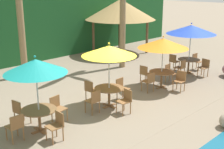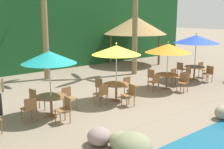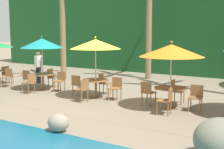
{
  "view_description": "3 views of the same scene",
  "coord_description": "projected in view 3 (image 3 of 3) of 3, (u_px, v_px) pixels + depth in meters",
  "views": [
    {
      "loc": [
        -7.5,
        -7.7,
        4.52
      ],
      "look_at": [
        0.7,
        0.51,
        1.0
      ],
      "focal_mm": 49.25,
      "sensor_mm": 36.0,
      "label": 1
    },
    {
      "loc": [
        -7.33,
        -8.61,
        3.54
      ],
      "look_at": [
        -0.24,
        -0.05,
        1.18
      ],
      "focal_mm": 45.03,
      "sensor_mm": 36.0,
      "label": 2
    },
    {
      "loc": [
        6.76,
        -9.87,
        2.63
      ],
      "look_at": [
        0.68,
        0.18,
        0.97
      ],
      "focal_mm": 48.72,
      "sensor_mm": 36.0,
      "label": 3
    }
  ],
  "objects": [
    {
      "name": "dining_table_orange",
      "position": [
        170.0,
        91.0,
        10.4
      ],
      "size": [
        1.1,
        1.1,
        0.74
      ],
      "color": "brown",
      "rests_on": "ground"
    },
    {
      "name": "chair_orange_right",
      "position": [
        167.0,
        99.0,
        9.61
      ],
      "size": [
        0.48,
        0.47,
        0.87
      ],
      "color": "olive",
      "rests_on": "ground"
    },
    {
      "name": "chair_teal_right",
      "position": [
        30.0,
        82.0,
        12.95
      ],
      "size": [
        0.44,
        0.44,
        0.87
      ],
      "color": "olive",
      "rests_on": "ground"
    },
    {
      "name": "dining_table_teal",
      "position": [
        43.0,
        77.0,
        13.69
      ],
      "size": [
        1.1,
        1.1,
        0.74
      ],
      "color": "brown",
      "rests_on": "ground"
    },
    {
      "name": "chair_teal_inland",
      "position": [
        52.0,
        76.0,
        14.51
      ],
      "size": [
        0.48,
        0.48,
        0.87
      ],
      "color": "olive",
      "rests_on": "ground"
    },
    {
      "name": "terrace_deck",
      "position": [
        95.0,
        98.0,
        12.19
      ],
      "size": [
        18.0,
        5.2,
        0.01
      ],
      "color": "gray",
      "rests_on": "ground"
    },
    {
      "name": "chair_green_seaward",
      "position": [
        7.0,
        76.0,
        14.61
      ],
      "size": [
        0.48,
        0.48,
        0.87
      ],
      "color": "olive",
      "rests_on": "ground"
    },
    {
      "name": "chair_yellow_seaward",
      "position": [
        116.0,
        87.0,
        11.8
      ],
      "size": [
        0.45,
        0.45,
        0.87
      ],
      "color": "olive",
      "rests_on": "ground"
    },
    {
      "name": "ground_plane",
      "position": [
        95.0,
        98.0,
        12.19
      ],
      "size": [
        120.0,
        120.0,
        0.0
      ],
      "primitive_type": "plane",
      "color": "gray"
    },
    {
      "name": "waiter_in_white",
      "position": [
        38.0,
        64.0,
        15.41
      ],
      "size": [
        0.52,
        0.35,
        1.7
      ],
      "color": "#232328",
      "rests_on": "ground"
    },
    {
      "name": "chair_teal_left",
      "position": [
        28.0,
        78.0,
        14.05
      ],
      "size": [
        0.42,
        0.43,
        0.87
      ],
      "color": "olive",
      "rests_on": "ground"
    },
    {
      "name": "chair_yellow_inland",
      "position": [
        103.0,
        82.0,
        12.91
      ],
      "size": [
        0.47,
        0.46,
        0.87
      ],
      "color": "olive",
      "rests_on": "ground"
    },
    {
      "name": "dining_table_yellow",
      "position": [
        96.0,
        83.0,
        12.09
      ],
      "size": [
        1.1,
        1.1,
        0.74
      ],
      "color": "brown",
      "rests_on": "ground"
    },
    {
      "name": "chair_yellow_left",
      "position": [
        77.0,
        84.0,
        12.46
      ],
      "size": [
        0.43,
        0.43,
        0.87
      ],
      "color": "olive",
      "rests_on": "ground"
    },
    {
      "name": "chair_orange_left",
      "position": [
        148.0,
        91.0,
        10.86
      ],
      "size": [
        0.47,
        0.47,
        0.87
      ],
      "color": "olive",
      "rests_on": "ground"
    },
    {
      "name": "chair_green_inland",
      "position": [
        7.0,
        73.0,
        15.57
      ],
      "size": [
        0.48,
        0.47,
        0.87
      ],
      "color": "olive",
      "rests_on": "ground"
    },
    {
      "name": "chair_orange_inland",
      "position": [
        176.0,
        90.0,
        11.19
      ],
      "size": [
        0.44,
        0.43,
        0.87
      ],
      "color": "olive",
      "rests_on": "ground"
    },
    {
      "name": "umbrella_teal",
      "position": [
        42.0,
        43.0,
        13.48
      ],
      "size": [
        1.9,
        1.9,
        2.45
      ],
      "color": "silver",
      "rests_on": "ground"
    },
    {
      "name": "umbrella_yellow",
      "position": [
        96.0,
        44.0,
        11.88
      ],
      "size": [
        2.0,
        2.0,
        2.45
      ],
      "color": "silver",
      "rests_on": "ground"
    },
    {
      "name": "chair_teal_seaward",
      "position": [
        60.0,
        80.0,
        13.46
      ],
      "size": [
        0.48,
        0.48,
        0.87
      ],
      "color": "olive",
      "rests_on": "ground"
    },
    {
      "name": "umbrella_orange",
      "position": [
        171.0,
        51.0,
        10.2
      ],
      "size": [
        2.19,
        2.19,
        2.33
      ],
      "color": "silver",
      "rests_on": "ground"
    },
    {
      "name": "palm_tree_second",
      "position": [
        149.0,
        10.0,
        16.61
      ],
      "size": [
        3.53,
        3.6,
        5.79
      ],
      "color": "olive",
      "rests_on": "ground"
    },
    {
      "name": "chair_yellow_right",
      "position": [
        83.0,
        89.0,
        11.39
      ],
      "size": [
        0.48,
        0.47,
        0.87
      ],
      "color": "olive",
      "rests_on": "ground"
    },
    {
      "name": "palm_tree_nearest",
      "position": [
        62.0,
        11.0,
        17.1
      ],
      "size": [
        3.52,
        3.78,
        5.69
      ],
      "color": "olive",
      "rests_on": "ground"
    },
    {
      "name": "chair_orange_seaward",
      "position": [
        196.0,
        96.0,
        10.11
      ],
      "size": [
        0.45,
        0.46,
        0.87
      ],
      "color": "olive",
      "rests_on": "ground"
    },
    {
      "name": "foliage_backdrop",
      "position": [
        174.0,
        26.0,
        19.4
      ],
      "size": [
        28.0,
        2.4,
        6.0
      ],
      "color": "#194C23",
      "rests_on": "ground"
    }
  ]
}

